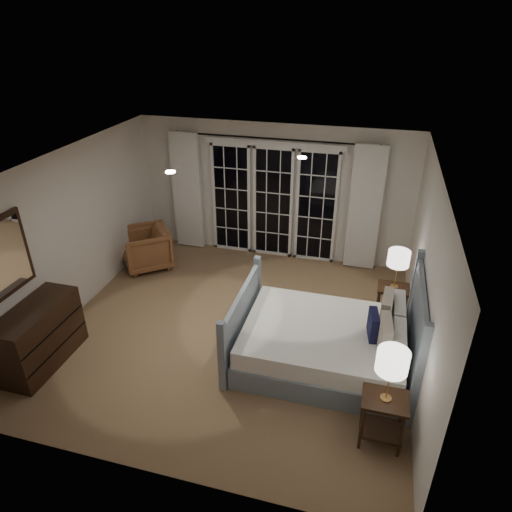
% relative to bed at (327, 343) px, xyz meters
% --- Properties ---
extents(floor, '(5.00, 5.00, 0.00)m').
position_rel_bed_xyz_m(floor, '(-1.41, 0.37, -0.33)').
color(floor, brown).
rests_on(floor, ground).
extents(ceiling, '(5.00, 5.00, 0.00)m').
position_rel_bed_xyz_m(ceiling, '(-1.41, 0.37, 2.17)').
color(ceiling, white).
rests_on(ceiling, wall_back).
extents(wall_left, '(0.02, 5.00, 2.50)m').
position_rel_bed_xyz_m(wall_left, '(-3.91, 0.37, 0.92)').
color(wall_left, silver).
rests_on(wall_left, floor).
extents(wall_right, '(0.02, 5.00, 2.50)m').
position_rel_bed_xyz_m(wall_right, '(1.09, 0.37, 0.92)').
color(wall_right, silver).
rests_on(wall_right, floor).
extents(wall_back, '(5.00, 0.02, 2.50)m').
position_rel_bed_xyz_m(wall_back, '(-1.41, 2.87, 0.92)').
color(wall_back, silver).
rests_on(wall_back, floor).
extents(wall_front, '(5.00, 0.02, 2.50)m').
position_rel_bed_xyz_m(wall_front, '(-1.41, -2.13, 0.92)').
color(wall_front, silver).
rests_on(wall_front, floor).
extents(french_doors, '(2.50, 0.04, 2.20)m').
position_rel_bed_xyz_m(french_doors, '(-1.41, 2.83, 0.76)').
color(french_doors, black).
rests_on(french_doors, wall_back).
extents(curtain_rod, '(3.50, 0.03, 0.03)m').
position_rel_bed_xyz_m(curtain_rod, '(-1.41, 2.77, 1.92)').
color(curtain_rod, black).
rests_on(curtain_rod, wall_back).
extents(curtain_left, '(0.55, 0.10, 2.25)m').
position_rel_bed_xyz_m(curtain_left, '(-3.06, 2.75, 0.82)').
color(curtain_left, silver).
rests_on(curtain_left, curtain_rod).
extents(curtain_right, '(0.55, 0.10, 2.25)m').
position_rel_bed_xyz_m(curtain_right, '(0.24, 2.75, 0.82)').
color(curtain_right, silver).
rests_on(curtain_right, curtain_rod).
extents(downlight_a, '(0.12, 0.12, 0.01)m').
position_rel_bed_xyz_m(downlight_a, '(-0.61, 0.97, 2.16)').
color(downlight_a, white).
rests_on(downlight_a, ceiling).
extents(downlight_b, '(0.12, 0.12, 0.01)m').
position_rel_bed_xyz_m(downlight_b, '(-2.01, -0.03, 2.16)').
color(downlight_b, white).
rests_on(downlight_b, ceiling).
extents(bed, '(2.27, 1.63, 1.33)m').
position_rel_bed_xyz_m(bed, '(0.00, 0.00, 0.00)').
color(bed, gray).
rests_on(bed, floor).
extents(nightstand_left, '(0.48, 0.38, 0.63)m').
position_rel_bed_xyz_m(nightstand_left, '(0.73, -1.11, 0.08)').
color(nightstand_left, black).
rests_on(nightstand_left, floor).
extents(nightstand_right, '(0.45, 0.36, 0.59)m').
position_rel_bed_xyz_m(nightstand_right, '(0.80, 1.20, 0.05)').
color(nightstand_right, black).
rests_on(nightstand_right, floor).
extents(lamp_left, '(0.32, 0.32, 0.63)m').
position_rel_bed_xyz_m(lamp_left, '(0.73, -1.11, 0.79)').
color(lamp_left, tan).
rests_on(lamp_left, nightstand_left).
extents(lamp_right, '(0.31, 0.31, 0.60)m').
position_rel_bed_xyz_m(lamp_right, '(0.80, 1.20, 0.74)').
color(lamp_right, tan).
rests_on(lamp_right, nightstand_right).
extents(armchair, '(1.13, 1.13, 0.74)m').
position_rel_bed_xyz_m(armchair, '(-3.51, 1.76, 0.04)').
color(armchair, brown).
rests_on(armchair, floor).
extents(dresser, '(0.52, 1.21, 0.86)m').
position_rel_bed_xyz_m(dresser, '(-3.64, -0.96, 0.10)').
color(dresser, black).
rests_on(dresser, floor).
extents(mirror, '(0.05, 0.85, 1.00)m').
position_rel_bed_xyz_m(mirror, '(-3.88, -0.96, 1.22)').
color(mirror, black).
rests_on(mirror, wall_left).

